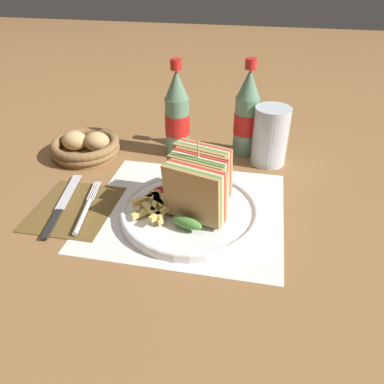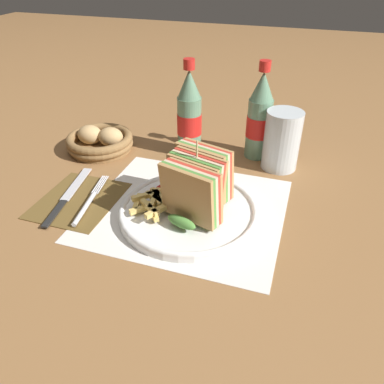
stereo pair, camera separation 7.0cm
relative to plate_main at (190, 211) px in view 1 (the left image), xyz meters
The scene contains 13 objects.
ground_plane 0.04m from the plate_main, 141.64° to the right, with size 4.00×4.00×0.00m, color olive.
placemat 0.02m from the plate_main, 121.46° to the left, with size 0.37×0.33×0.00m.
plate_main is the anchor object (origin of this frame).
club_sandwich 0.06m from the plate_main, 19.93° to the left, with size 0.12×0.17×0.14m.
fries_pile 0.07m from the plate_main, 161.36° to the right, with size 0.10×0.09×0.02m.
ketchup_blob 0.07m from the plate_main, 151.84° to the left, with size 0.03×0.03×0.01m.
napkin 0.22m from the plate_main, behind, with size 0.15×0.18×0.00m.
fork 0.20m from the plate_main, 169.85° to the right, with size 0.04×0.17×0.01m.
knife 0.25m from the plate_main, behind, with size 0.05×0.21×0.00m.
coke_bottle_near 0.27m from the plate_main, 108.11° to the left, with size 0.06×0.06×0.22m.
coke_bottle_far 0.30m from the plate_main, 74.32° to the left, with size 0.06×0.06×0.22m.
glass_near 0.28m from the plate_main, 60.27° to the left, with size 0.08×0.08×0.13m.
bread_basket 0.35m from the plate_main, 147.14° to the left, with size 0.16×0.16×0.06m.
Camera 1 is at (0.14, -0.53, 0.43)m, focal length 35.00 mm.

